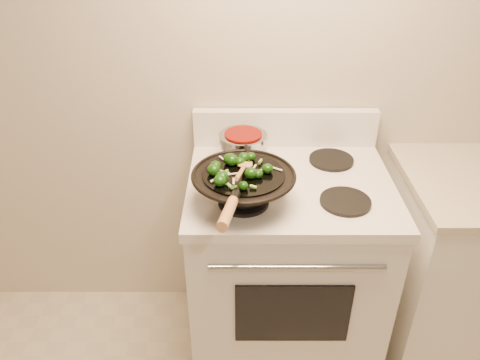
{
  "coord_description": "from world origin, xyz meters",
  "views": [
    {
      "loc": [
        -0.33,
        -0.34,
        1.86
      ],
      "look_at": [
        -0.33,
        1.02,
        1.02
      ],
      "focal_mm": 35.0,
      "sensor_mm": 36.0,
      "label": 1
    }
  ],
  "objects": [
    {
      "name": "wooden_spoon",
      "position": [
        -0.32,
        1.0,
        1.07
      ],
      "size": [
        0.06,
        0.24,
        0.09
      ],
      "color": "#AC7043",
      "rests_on": "wok"
    },
    {
      "name": "counter_unit",
      "position": [
        0.72,
        1.2,
        0.46
      ],
      "size": [
        0.8,
        0.62,
        0.91
      ],
      "color": "white",
      "rests_on": "ground"
    },
    {
      "name": "wok",
      "position": [
        -0.32,
        1.02,
        0.99
      ],
      "size": [
        0.36,
        0.6,
        0.21
      ],
      "color": "black",
      "rests_on": "stove"
    },
    {
      "name": "saucepan",
      "position": [
        -0.32,
        1.32,
        0.99
      ],
      "size": [
        0.19,
        0.31,
        0.11
      ],
      "color": "#9A9DA2",
      "rests_on": "stove"
    },
    {
      "name": "stirfry",
      "position": [
        -0.35,
        1.03,
        1.06
      ],
      "size": [
        0.26,
        0.23,
        0.04
      ],
      "color": "#0E3207",
      "rests_on": "wok"
    },
    {
      "name": "stove",
      "position": [
        -0.14,
        1.17,
        0.47
      ],
      "size": [
        0.78,
        0.67,
        1.08
      ],
      "color": "white",
      "rests_on": "ground"
    }
  ]
}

